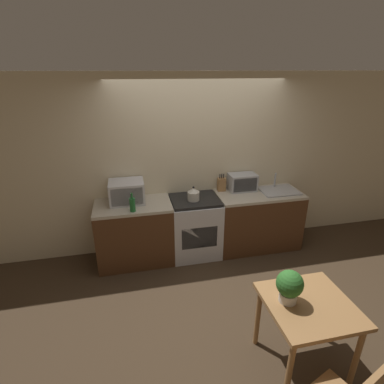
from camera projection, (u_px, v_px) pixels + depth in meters
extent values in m
plane|color=#3D2D1E|center=(216.00, 283.00, 3.96)|extent=(16.00, 16.00, 0.00)
cube|color=beige|center=(197.00, 165.00, 4.46)|extent=(10.00, 0.06, 2.60)
cube|color=#4C2D19|center=(135.00, 234.00, 4.29)|extent=(1.05, 0.62, 0.86)
cube|color=#B7AD99|center=(133.00, 206.00, 4.11)|extent=(1.05, 0.62, 0.04)
cube|color=#4C2D19|center=(257.00, 221.00, 4.66)|extent=(1.28, 0.62, 0.86)
cube|color=#B7AD99|center=(259.00, 194.00, 4.49)|extent=(1.28, 0.62, 0.04)
cube|color=silver|center=(195.00, 228.00, 4.46)|extent=(0.71, 0.62, 0.86)
cube|color=black|center=(195.00, 200.00, 4.29)|extent=(0.68, 0.57, 0.04)
cube|color=black|center=(200.00, 238.00, 4.19)|extent=(0.51, 0.02, 0.32)
cylinder|color=beige|center=(193.00, 196.00, 4.21)|extent=(0.17, 0.17, 0.13)
cone|color=beige|center=(193.00, 190.00, 4.18)|extent=(0.16, 0.16, 0.06)
sphere|color=black|center=(193.00, 187.00, 4.16)|extent=(0.03, 0.03, 0.03)
cube|color=silver|center=(127.00, 192.00, 4.12)|extent=(0.47, 0.38, 0.30)
cube|color=black|center=(127.00, 197.00, 3.96)|extent=(0.42, 0.01, 0.24)
cylinder|color=#1E662D|center=(132.00, 205.00, 3.87)|extent=(0.08, 0.08, 0.18)
cylinder|color=#1E662D|center=(132.00, 196.00, 3.82)|extent=(0.03, 0.03, 0.07)
cube|color=#9E7042|center=(221.00, 185.00, 4.53)|extent=(0.12, 0.09, 0.20)
cylinder|color=black|center=(220.00, 176.00, 4.47)|extent=(0.01, 0.01, 0.07)
cylinder|color=black|center=(222.00, 176.00, 4.47)|extent=(0.01, 0.01, 0.07)
cylinder|color=black|center=(224.00, 176.00, 4.48)|extent=(0.01, 0.01, 0.07)
cube|color=#ADAFB5|center=(242.00, 182.00, 4.53)|extent=(0.41, 0.25, 0.26)
cube|color=black|center=(245.00, 185.00, 4.43)|extent=(0.36, 0.01, 0.21)
cube|color=#ADAFB5|center=(279.00, 191.00, 4.54)|extent=(0.55, 0.43, 0.02)
cylinder|color=#ADAFB5|center=(275.00, 180.00, 4.63)|extent=(0.03, 0.03, 0.22)
cube|color=#9E7042|center=(309.00, 305.00, 2.61)|extent=(0.75, 0.73, 0.04)
cylinder|color=#9E7042|center=(289.00, 373.00, 2.42)|extent=(0.05, 0.05, 0.69)
cylinder|color=#9E7042|center=(356.00, 358.00, 2.54)|extent=(0.05, 0.05, 0.69)
cylinder|color=#9E7042|center=(258.00, 317.00, 2.96)|extent=(0.05, 0.05, 0.69)
cylinder|color=#9E7042|center=(314.00, 307.00, 3.09)|extent=(0.05, 0.05, 0.69)
cylinder|color=beige|center=(288.00, 297.00, 2.61)|extent=(0.15, 0.15, 0.09)
sphere|color=#2D6B28|center=(290.00, 284.00, 2.56)|extent=(0.23, 0.23, 0.23)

